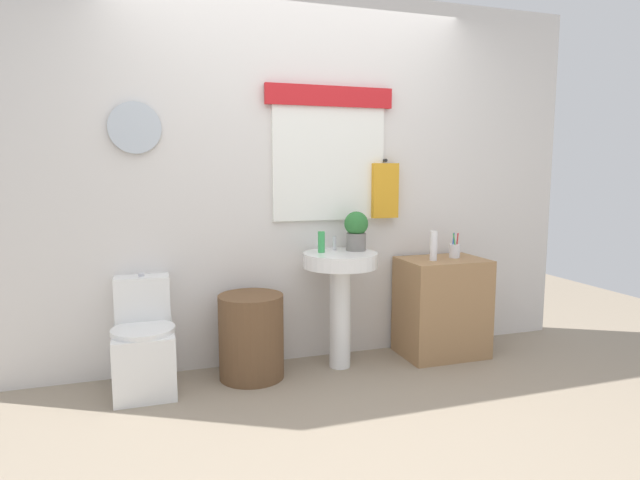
% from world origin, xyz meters
% --- Properties ---
extents(ground_plane, '(8.00, 8.00, 0.00)m').
position_xyz_m(ground_plane, '(0.00, 0.00, 0.00)').
color(ground_plane, gray).
extents(back_wall, '(4.40, 0.18, 2.60)m').
position_xyz_m(back_wall, '(0.00, 1.15, 1.31)').
color(back_wall, silver).
rests_on(back_wall, ground_plane).
extents(toilet, '(0.38, 0.51, 0.72)m').
position_xyz_m(toilet, '(-1.06, 0.88, 0.27)').
color(toilet, white).
rests_on(toilet, ground_plane).
extents(laundry_hamper, '(0.43, 0.43, 0.56)m').
position_xyz_m(laundry_hamper, '(-0.38, 0.85, 0.28)').
color(laundry_hamper, brown).
rests_on(laundry_hamper, ground_plane).
extents(pedestal_sink, '(0.51, 0.51, 0.81)m').
position_xyz_m(pedestal_sink, '(0.24, 0.85, 0.61)').
color(pedestal_sink, white).
rests_on(pedestal_sink, ground_plane).
extents(faucet, '(0.03, 0.03, 0.10)m').
position_xyz_m(faucet, '(0.24, 0.97, 0.86)').
color(faucet, silver).
rests_on(faucet, pedestal_sink).
extents(wooden_cabinet, '(0.61, 0.44, 0.72)m').
position_xyz_m(wooden_cabinet, '(1.05, 0.85, 0.36)').
color(wooden_cabinet, '#9E754C').
rests_on(wooden_cabinet, ground_plane).
extents(soap_bottle, '(0.05, 0.05, 0.15)m').
position_xyz_m(soap_bottle, '(0.12, 0.90, 0.88)').
color(soap_bottle, green).
rests_on(soap_bottle, pedestal_sink).
extents(potted_plant, '(0.17, 0.17, 0.27)m').
position_xyz_m(potted_plant, '(0.38, 0.91, 0.96)').
color(potted_plant, slate).
rests_on(potted_plant, pedestal_sink).
extents(lotion_bottle, '(0.05, 0.05, 0.21)m').
position_xyz_m(lotion_bottle, '(0.94, 0.81, 0.83)').
color(lotion_bottle, white).
rests_on(lotion_bottle, wooden_cabinet).
extents(toothbrush_cup, '(0.08, 0.08, 0.19)m').
position_xyz_m(toothbrush_cup, '(1.15, 0.87, 0.78)').
color(toothbrush_cup, silver).
rests_on(toothbrush_cup, wooden_cabinet).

